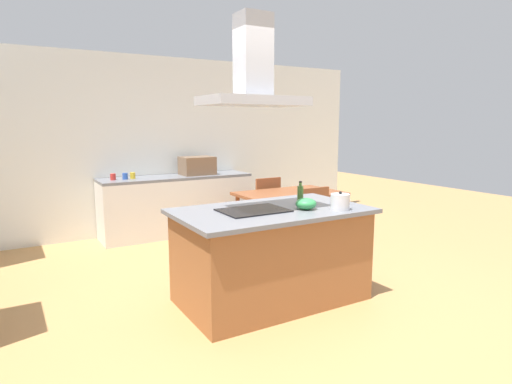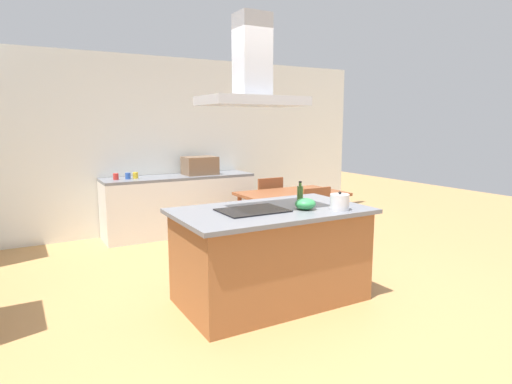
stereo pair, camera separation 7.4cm
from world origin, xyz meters
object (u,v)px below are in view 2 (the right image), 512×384
object	(u,v)px
olive_oil_bottle	(300,195)
chair_facing_back_wall	(267,202)
coffee_mug_yellow	(135,175)
mixing_bowl	(305,204)
coffee_mug_red	(116,177)
chair_facing_island	(321,219)
cooktop	(252,210)
dining_table	(292,198)
countertop_microwave	(200,166)
coffee_mug_blue	(128,176)
range_hood	(252,76)
tea_kettle	(340,202)

from	to	relation	value
olive_oil_bottle	chair_facing_back_wall	size ratio (longest dim) A/B	0.26
coffee_mug_yellow	mixing_bowl	bearing A→B (deg)	-75.27
coffee_mug_red	chair_facing_island	distance (m)	2.96
olive_oil_bottle	coffee_mug_yellow	size ratio (longest dim) A/B	2.59
cooktop	dining_table	xyz separation A→B (m)	(1.44, 1.47, -0.24)
countertop_microwave	coffee_mug_red	distance (m)	1.28
coffee_mug_blue	chair_facing_back_wall	xyz separation A→B (m)	(1.89, -0.74, -0.44)
olive_oil_bottle	dining_table	world-z (taller)	olive_oil_bottle
chair_facing_island	coffee_mug_yellow	bearing A→B (deg)	130.49
dining_table	range_hood	distance (m)	2.51
cooktop	coffee_mug_red	xyz separation A→B (m)	(-0.62, 2.89, 0.04)
coffee_mug_yellow	range_hood	bearing A→B (deg)	-83.19
coffee_mug_yellow	dining_table	size ratio (longest dim) A/B	0.06
coffee_mug_blue	chair_facing_island	xyz separation A→B (m)	(1.89, -2.07, -0.44)
cooktop	coffee_mug_yellow	distance (m)	2.91
range_hood	coffee_mug_yellow	bearing A→B (deg)	96.81
tea_kettle	chair_facing_back_wall	bearing A→B (deg)	74.17
chair_facing_island	cooktop	bearing A→B (deg)	-150.66
coffee_mug_yellow	chair_facing_back_wall	size ratio (longest dim) A/B	0.10
olive_oil_bottle	countertop_microwave	world-z (taller)	countertop_microwave
mixing_bowl	chair_facing_back_wall	bearing A→B (deg)	67.26
dining_table	range_hood	bearing A→B (deg)	-134.28
countertop_microwave	range_hood	xyz separation A→B (m)	(-0.66, -2.88, 1.06)
cooktop	range_hood	xyz separation A→B (m)	(0.00, 0.00, 1.20)
coffee_mug_blue	chair_facing_island	distance (m)	2.84
olive_oil_bottle	chair_facing_back_wall	distance (m)	2.32
range_hood	chair_facing_back_wall	bearing A→B (deg)	56.12
countertop_microwave	range_hood	distance (m)	3.14
tea_kettle	range_hood	size ratio (longest dim) A/B	0.25
tea_kettle	coffee_mug_blue	size ratio (longest dim) A/B	2.55
range_hood	tea_kettle	bearing A→B (deg)	-26.12
chair_facing_back_wall	dining_table	bearing A→B (deg)	-90.00
olive_oil_bottle	coffee_mug_red	bearing A→B (deg)	112.61
olive_oil_bottle	coffee_mug_red	size ratio (longest dim) A/B	2.59
coffee_mug_yellow	olive_oil_bottle	bearing A→B (deg)	-72.38
chair_facing_back_wall	chair_facing_island	size ratio (longest dim) A/B	1.00
mixing_bowl	coffee_mug_red	bearing A→B (deg)	109.52
olive_oil_bottle	dining_table	size ratio (longest dim) A/B	0.17
olive_oil_bottle	tea_kettle	bearing A→B (deg)	-67.13
mixing_bowl	olive_oil_bottle	bearing A→B (deg)	66.53
coffee_mug_red	chair_facing_island	size ratio (longest dim) A/B	0.10
coffee_mug_red	cooktop	bearing A→B (deg)	-77.79
cooktop	dining_table	world-z (taller)	cooktop
countertop_microwave	dining_table	size ratio (longest dim) A/B	0.36
tea_kettle	chair_facing_island	world-z (taller)	tea_kettle
olive_oil_bottle	range_hood	distance (m)	1.24
olive_oil_bottle	coffee_mug_yellow	bearing A→B (deg)	107.62
tea_kettle	countertop_microwave	xyz separation A→B (m)	(-0.07, 3.24, 0.07)
countertop_microwave	chair_facing_back_wall	distance (m)	1.20
chair_facing_island	countertop_microwave	bearing A→B (deg)	110.59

